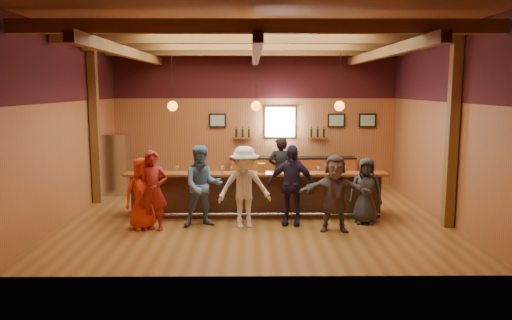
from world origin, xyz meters
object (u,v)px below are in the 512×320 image
object	(u,v)px
bar_counter	(257,194)
stainless_fridge	(117,164)
customer_denim	(203,186)
back_bar_cabinet	(293,172)
bottle_a	(285,166)
customer_brown	(335,193)
ice_bucket	(261,168)
customer_orange	(143,193)
customer_dark	(366,191)
customer_redvest	(153,191)
customer_navy	(291,185)
customer_white	(244,187)
bartender	(280,171)

from	to	relation	value
bar_counter	stainless_fridge	bearing A→B (deg)	149.24
stainless_fridge	customer_denim	bearing A→B (deg)	-50.52
customer_denim	back_bar_cabinet	bearing A→B (deg)	49.32
back_bar_cabinet	bottle_a	xyz separation A→B (m)	(-0.49, -3.77, 0.78)
customer_denim	customer_brown	bearing A→B (deg)	-21.25
customer_brown	ice_bucket	xyz separation A→B (m)	(-1.59, 1.20, 0.37)
back_bar_cabinet	ice_bucket	size ratio (longest dim) A/B	18.04
bar_counter	back_bar_cabinet	bearing A→B (deg)	71.66
bar_counter	stainless_fridge	xyz separation A→B (m)	(-4.12, 2.45, 0.38)
customer_orange	bottle_a	world-z (taller)	customer_orange
bar_counter	customer_dark	world-z (taller)	customer_dark
bar_counter	back_bar_cabinet	xyz separation A→B (m)	(1.18, 3.57, -0.05)
customer_redvest	customer_navy	xyz separation A→B (m)	(3.08, 0.43, 0.04)
back_bar_cabinet	bottle_a	bearing A→B (deg)	-97.37
bar_counter	customer_navy	distance (m)	1.29
bar_counter	customer_brown	xyz separation A→B (m)	(1.70, -1.47, 0.33)
bar_counter	customer_white	distance (m)	1.26
stainless_fridge	bartender	distance (m)	4.95
customer_orange	customer_redvest	size ratio (longest dim) A/B	0.90
bar_counter	customer_denim	bearing A→B (deg)	-139.70
customer_navy	customer_redvest	bearing A→B (deg)	-159.34
customer_denim	ice_bucket	distance (m)	1.58
customer_denim	customer_white	bearing A→B (deg)	-19.56
stainless_fridge	ice_bucket	world-z (taller)	stainless_fridge
back_bar_cabinet	customer_brown	xyz separation A→B (m)	(0.51, -5.04, 0.37)
stainless_fridge	ice_bucket	distance (m)	5.04
customer_navy	ice_bucket	xyz separation A→B (m)	(-0.67, 0.68, 0.29)
customer_redvest	customer_navy	bearing A→B (deg)	3.35
bar_counter	customer_dark	distance (m)	2.67
customer_redvest	customer_white	size ratio (longest dim) A/B	0.97
customer_dark	bartender	xyz separation A→B (m)	(-1.87, 1.96, 0.15)
customer_white	customer_redvest	bearing A→B (deg)	176.38
customer_white	bottle_a	world-z (taller)	customer_white
customer_brown	customer_dark	world-z (taller)	customer_brown
customer_redvest	customer_white	distance (m)	2.03
customer_navy	ice_bucket	distance (m)	1.00
customer_orange	customer_navy	bearing A→B (deg)	-21.54
customer_brown	customer_redvest	bearing A→B (deg)	-176.43
bar_counter	back_bar_cabinet	distance (m)	3.76
customer_orange	ice_bucket	bearing A→B (deg)	-6.51
bar_counter	bottle_a	distance (m)	1.03
stainless_fridge	customer_brown	size ratio (longest dim) A/B	1.06
bar_counter	customer_orange	size ratio (longest dim) A/B	3.92
customer_navy	customer_dark	size ratio (longest dim) A/B	1.21
customer_brown	bartender	world-z (taller)	bartender
customer_orange	customer_dark	bearing A→B (deg)	-22.31
customer_redvest	ice_bucket	size ratio (longest dim) A/B	8.05
customer_redvest	customer_denim	xyz separation A→B (m)	(1.06, 0.33, 0.04)
customer_white	customer_denim	bearing A→B (deg)	163.51
back_bar_cabinet	customer_redvest	distance (m)	6.07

